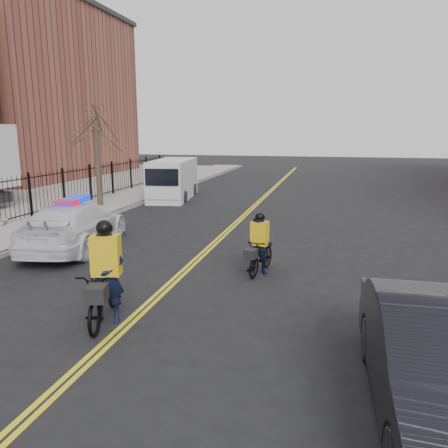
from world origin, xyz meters
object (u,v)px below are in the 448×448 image
dark_sedan (443,366)px  cargo_van (173,180)px  cyclist_near (108,287)px  police_cruiser (75,225)px  cyclist_far (259,250)px

dark_sedan → cargo_van: cargo_van is taller
cargo_van → cyclist_near: bearing=-82.1°
police_cruiser → dark_sedan: size_ratio=1.12×
dark_sedan → police_cruiser: bearing=143.6°
dark_sedan → cyclist_near: bearing=161.0°
cyclist_near → cargo_van: bearing=91.7°
police_cruiser → cyclist_far: cyclist_far is taller
dark_sedan → cargo_van: bearing=118.7°
police_cruiser → cargo_van: bearing=-95.7°
police_cruiser → dark_sedan: 11.93m
cargo_van → cyclist_near: (4.61, -16.05, -0.35)m
cyclist_far → dark_sedan: bearing=-47.2°
cyclist_near → cyclist_far: 4.56m
police_cruiser → cargo_van: size_ratio=1.00×
police_cruiser → cyclist_far: (6.42, -1.15, -0.10)m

